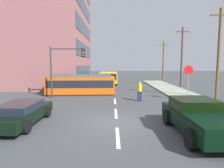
{
  "coord_description": "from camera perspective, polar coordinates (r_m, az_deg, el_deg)",
  "views": [
    {
      "loc": [
        -0.25,
        -10.19,
        3.23
      ],
      "look_at": [
        -0.29,
        7.83,
        1.28
      ],
      "focal_mm": 31.0,
      "sensor_mm": 36.0,
      "label": 1
    }
  ],
  "objects": [
    {
      "name": "city_bus",
      "position": [
        29.6,
        -0.88,
        1.94
      ],
      "size": [
        2.59,
        5.09,
        1.82
      ],
      "color": "gold",
      "rests_on": "ground"
    },
    {
      "name": "utility_pole_mid",
      "position": [
        28.04,
        20.01,
        7.77
      ],
      "size": [
        1.8,
        0.24,
        8.01
      ],
      "color": "#523535",
      "rests_on": "ground"
    },
    {
      "name": "stop_sign",
      "position": [
        17.67,
        21.73,
        2.39
      ],
      "size": [
        0.76,
        0.07,
        2.88
      ],
      "color": "gray",
      "rests_on": "sidewalk_curb_right"
    },
    {
      "name": "parked_sedan_far",
      "position": [
        29.94,
        -9.65,
        1.1
      ],
      "size": [
        2.03,
        4.03,
        1.19
      ],
      "color": "#202D96",
      "rests_on": "ground"
    },
    {
      "name": "pedestrian_crossing",
      "position": [
        16.55,
        8.3,
        -1.81
      ],
      "size": [
        0.51,
        0.36,
        1.67
      ],
      "color": "#202749",
      "rests_on": "ground"
    },
    {
      "name": "parked_sedan_mid",
      "position": [
        24.57,
        -12.31,
        -0.04
      ],
      "size": [
        2.05,
        4.47,
        1.19
      ],
      "color": "#3E4A2A",
      "rests_on": "ground"
    },
    {
      "name": "utility_pole_near",
      "position": [
        19.27,
        29.05,
        8.06
      ],
      "size": [
        1.8,
        0.24,
        7.88
      ],
      "color": "brown",
      "rests_on": "ground"
    },
    {
      "name": "lane_stripe_4",
      "position": [
        32.05,
        0.56,
        0.41
      ],
      "size": [
        0.16,
        2.4,
        0.01
      ],
      "primitive_type": "cube",
      "color": "silver",
      "rests_on": "ground"
    },
    {
      "name": "parked_sedan_near",
      "position": [
        11.29,
        -25.01,
        -7.73
      ],
      "size": [
        2.03,
        4.61,
        1.19
      ],
      "color": "black",
      "rests_on": "ground"
    },
    {
      "name": "lane_stripe_1",
      "position": [
        12.61,
        1.26,
        -8.62
      ],
      "size": [
        0.16,
        2.4,
        0.01
      ],
      "primitive_type": "cube",
      "color": "silver",
      "rests_on": "ground"
    },
    {
      "name": "traffic_light_mast",
      "position": [
        18.29,
        -13.57,
        6.38
      ],
      "size": [
        3.18,
        0.33,
        4.72
      ],
      "color": "#333333",
      "rests_on": "ground"
    },
    {
      "name": "streetcar_tram",
      "position": [
        20.26,
        -8.95,
        -0.08
      ],
      "size": [
        6.94,
        2.81,
        2.02
      ],
      "color": "#DC5912",
      "rests_on": "ground"
    },
    {
      "name": "sidewalk_curb_right",
      "position": [
        17.93,
        23.34,
        -4.47
      ],
      "size": [
        3.2,
        36.0,
        0.14
      ],
      "primitive_type": "cube",
      "color": "#969E8A",
      "rests_on": "ground"
    },
    {
      "name": "lane_stripe_3",
      "position": [
        26.09,
        0.66,
        -0.91
      ],
      "size": [
        0.16,
        2.4,
        0.01
      ],
      "primitive_type": "cube",
      "color": "silver",
      "rests_on": "ground"
    },
    {
      "name": "lane_stripe_2",
      "position": [
        16.51,
        0.99,
        -5.08
      ],
      "size": [
        0.16,
        2.4,
        0.01
      ],
      "primitive_type": "cube",
      "color": "silver",
      "rests_on": "ground"
    },
    {
      "name": "lane_stripe_0",
      "position": [
        8.8,
        1.8,
        -15.29
      ],
      "size": [
        0.16,
        2.4,
        0.01
      ],
      "primitive_type": "cube",
      "color": "silver",
      "rests_on": "ground"
    },
    {
      "name": "utility_pole_far",
      "position": [
        37.73,
        15.0,
        6.79
      ],
      "size": [
        1.8,
        0.24,
        7.18
      ],
      "color": "brown",
      "rests_on": "ground"
    },
    {
      "name": "ground_plane",
      "position": [
        20.44,
        0.82,
        -2.9
      ],
      "size": [
        120.0,
        120.0,
        0.0
      ],
      "primitive_type": "plane",
      "color": "#404345"
    },
    {
      "name": "pickup_truck_parked",
      "position": [
        9.69,
        24.37,
        -8.89
      ],
      "size": [
        2.33,
        5.03,
        1.55
      ],
      "color": "black",
      "rests_on": "ground"
    },
    {
      "name": "corner_building",
      "position": [
        33.14,
        -23.89,
        13.95
      ],
      "size": [
        17.86,
        17.14,
        16.0
      ],
      "color": "#9A5D5F",
      "rests_on": "ground"
    }
  ]
}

